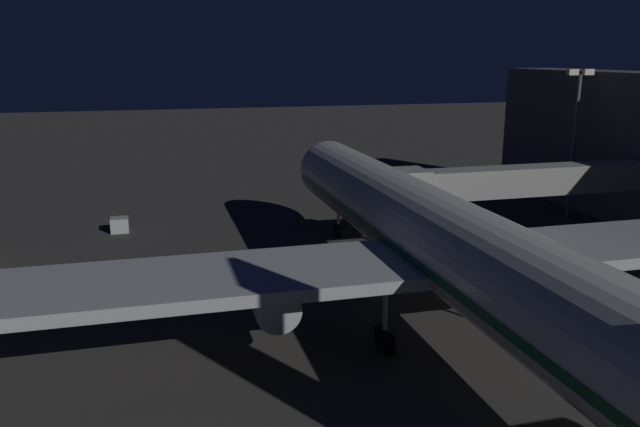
{
  "coord_description": "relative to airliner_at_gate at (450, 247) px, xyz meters",
  "views": [
    {
      "loc": [
        16.81,
        44.91,
        16.77
      ],
      "look_at": [
        3.0,
        -6.41,
        3.5
      ],
      "focal_mm": 36.07,
      "sensor_mm": 36.0,
      "label": 1
    }
  ],
  "objects": [
    {
      "name": "jet_bridge",
      "position": [
        -13.19,
        -16.37,
        0.1
      ],
      "size": [
        24.89,
        3.4,
        7.31
      ],
      "color": "#9E9E99",
      "rests_on": "ground_plane"
    },
    {
      "name": "apron_floodlight_mast",
      "position": [
        -25.5,
        -23.76,
        3.34
      ],
      "size": [
        2.9,
        0.5,
        15.25
      ],
      "color": "#59595E",
      "rests_on": "ground_plane"
    },
    {
      "name": "airliner_at_gate",
      "position": [
        0.0,
        0.0,
        0.0
      ],
      "size": [
        57.14,
        58.9,
        19.35
      ],
      "color": "silver",
      "rests_on": "ground_plane"
    },
    {
      "name": "ground_plane",
      "position": [
        0.0,
        -11.92,
        -5.68
      ],
      "size": [
        320.0,
        320.0,
        0.0
      ],
      "primitive_type": "plane",
      "color": "#383533"
    },
    {
      "name": "traffic_cone_nose_starboard",
      "position": [
        2.2,
        -28.33,
        -5.4
      ],
      "size": [
        0.36,
        0.36,
        0.55
      ],
      "primitive_type": "cone",
      "color": "orange",
      "rests_on": "ground_plane"
    },
    {
      "name": "baggage_container_near_belt",
      "position": [
        19.94,
        -29.76,
        -4.97
      ],
      "size": [
        1.67,
        1.55,
        1.43
      ],
      "primitive_type": "cube",
      "color": "#B7BABF",
      "rests_on": "ground_plane"
    },
    {
      "name": "traffic_cone_nose_port",
      "position": [
        -2.2,
        -28.33,
        -5.4
      ],
      "size": [
        0.36,
        0.36,
        0.55
      ],
      "primitive_type": "cone",
      "color": "orange",
      "rests_on": "ground_plane"
    }
  ]
}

